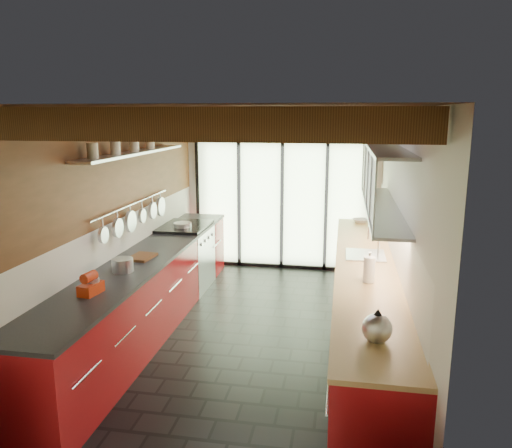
{
  "coord_description": "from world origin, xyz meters",
  "views": [
    {
      "loc": [
        0.99,
        -5.37,
        2.54
      ],
      "look_at": [
        -0.03,
        0.4,
        1.25
      ],
      "focal_mm": 35.0,
      "sensor_mm": 36.0,
      "label": 1
    }
  ],
  "objects_px": {
    "kettle": "(377,327)",
    "bowl": "(361,221)",
    "stand_mixer": "(91,285)",
    "soap_bottle": "(368,272)",
    "paper_towel": "(369,270)"
  },
  "relations": [
    {
      "from": "kettle",
      "to": "bowl",
      "type": "xyz_separation_m",
      "value": [
        0.0,
        4.15,
        -0.09
      ]
    },
    {
      "from": "stand_mixer",
      "to": "soap_bottle",
      "type": "distance_m",
      "value": 2.68
    },
    {
      "from": "stand_mixer",
      "to": "soap_bottle",
      "type": "height_order",
      "value": "stand_mixer"
    },
    {
      "from": "kettle",
      "to": "stand_mixer",
      "type": "bearing_deg",
      "value": 167.69
    },
    {
      "from": "paper_towel",
      "to": "soap_bottle",
      "type": "bearing_deg",
      "value": 90.0
    },
    {
      "from": "stand_mixer",
      "to": "paper_towel",
      "type": "bearing_deg",
      "value": 16.93
    },
    {
      "from": "paper_towel",
      "to": "soap_bottle",
      "type": "xyz_separation_m",
      "value": [
        0.0,
        0.09,
        -0.05
      ]
    },
    {
      "from": "paper_towel",
      "to": "bowl",
      "type": "distance_m",
      "value": 2.82
    },
    {
      "from": "stand_mixer",
      "to": "paper_towel",
      "type": "relative_size",
      "value": 0.84
    },
    {
      "from": "kettle",
      "to": "soap_bottle",
      "type": "distance_m",
      "value": 1.41
    },
    {
      "from": "kettle",
      "to": "paper_towel",
      "type": "bearing_deg",
      "value": 90.0
    },
    {
      "from": "stand_mixer",
      "to": "paper_towel",
      "type": "xyz_separation_m",
      "value": [
        2.54,
        0.77,
        0.04
      ]
    },
    {
      "from": "kettle",
      "to": "paper_towel",
      "type": "relative_size",
      "value": 0.91
    },
    {
      "from": "bowl",
      "to": "stand_mixer",
      "type": "bearing_deg",
      "value": -125.27
    },
    {
      "from": "paper_towel",
      "to": "bowl",
      "type": "bearing_deg",
      "value": 90.0
    }
  ]
}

